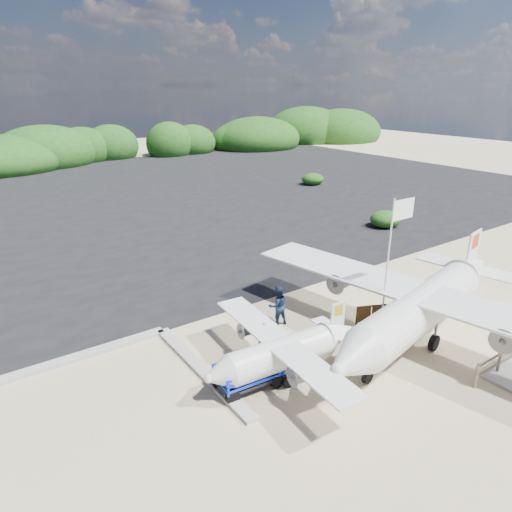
{
  "coord_description": "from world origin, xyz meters",
  "views": [
    {
      "loc": [
        -11.16,
        -11.65,
        10.1
      ],
      "look_at": [
        0.98,
        5.7,
        2.16
      ],
      "focal_mm": 32.0,
      "sensor_mm": 36.0,
      "label": 1
    }
  ],
  "objects_px": {
    "signboard": "(370,329)",
    "crew_a": "(263,342)",
    "aircraft_large": "(272,212)",
    "flagpole": "(379,341)",
    "crew_b": "(277,306)",
    "baggage_cart": "(248,388)"
  },
  "relations": [
    {
      "from": "crew_a",
      "to": "crew_b",
      "type": "xyz_separation_m",
      "value": [
        2.19,
        1.91,
        0.13
      ]
    },
    {
      "from": "flagpole",
      "to": "crew_b",
      "type": "xyz_separation_m",
      "value": [
        -2.65,
        3.61,
        0.92
      ]
    },
    {
      "from": "flagpole",
      "to": "crew_b",
      "type": "height_order",
      "value": "flagpole"
    },
    {
      "from": "signboard",
      "to": "crew_b",
      "type": "bearing_deg",
      "value": 162.62
    },
    {
      "from": "baggage_cart",
      "to": "crew_a",
      "type": "height_order",
      "value": "crew_a"
    },
    {
      "from": "signboard",
      "to": "aircraft_large",
      "type": "height_order",
      "value": "aircraft_large"
    },
    {
      "from": "signboard",
      "to": "crew_b",
      "type": "xyz_separation_m",
      "value": [
        -3.06,
        2.72,
        0.92
      ]
    },
    {
      "from": "signboard",
      "to": "crew_a",
      "type": "bearing_deg",
      "value": -164.55
    },
    {
      "from": "flagpole",
      "to": "signboard",
      "type": "bearing_deg",
      "value": 65.3
    },
    {
      "from": "flagpole",
      "to": "crew_b",
      "type": "relative_size",
      "value": 3.32
    },
    {
      "from": "crew_a",
      "to": "aircraft_large",
      "type": "distance_m",
      "value": 22.12
    },
    {
      "from": "flagpole",
      "to": "aircraft_large",
      "type": "xyz_separation_m",
      "value": [
        8.73,
        19.15,
        0.0
      ]
    },
    {
      "from": "signboard",
      "to": "baggage_cart",
      "type": "bearing_deg",
      "value": -152.56
    },
    {
      "from": "crew_a",
      "to": "crew_b",
      "type": "height_order",
      "value": "crew_b"
    },
    {
      "from": "baggage_cart",
      "to": "crew_b",
      "type": "relative_size",
      "value": 1.34
    },
    {
      "from": "crew_b",
      "to": "aircraft_large",
      "type": "xyz_separation_m",
      "value": [
        11.38,
        15.54,
        -0.92
      ]
    },
    {
      "from": "aircraft_large",
      "to": "flagpole",
      "type": "bearing_deg",
      "value": 54.24
    },
    {
      "from": "baggage_cart",
      "to": "signboard",
      "type": "xyz_separation_m",
      "value": [
        6.73,
        0.38,
        0.0
      ]
    },
    {
      "from": "flagpole",
      "to": "aircraft_large",
      "type": "distance_m",
      "value": 21.05
    },
    {
      "from": "crew_a",
      "to": "flagpole",
      "type": "bearing_deg",
      "value": 172.25
    },
    {
      "from": "crew_a",
      "to": "crew_b",
      "type": "distance_m",
      "value": 2.91
    },
    {
      "from": "signboard",
      "to": "aircraft_large",
      "type": "bearing_deg",
      "value": 89.74
    }
  ]
}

